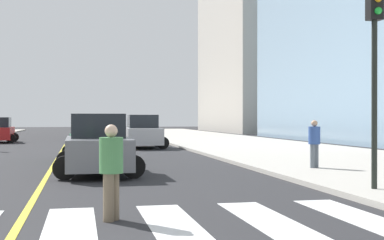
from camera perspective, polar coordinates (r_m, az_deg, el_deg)
name	(u,v)px	position (r m, az deg, el deg)	size (l,w,h in m)	color
sidewalk_kerb_east	(304,154)	(27.91, 11.80, -3.55)	(10.00, 120.00, 0.15)	#B2ADA3
crosswalk_paint	(16,230)	(9.78, -18.22, -11.01)	(13.50, 4.00, 0.01)	silver
lane_divider_paint	(68,141)	(45.59, -13.09, -2.17)	(0.16, 80.00, 0.01)	yellow
parking_garage_concrete	(279,43)	(76.91, 9.22, 8.08)	(18.00, 24.00, 24.83)	#B2ADA3
car_gray_second	(98,146)	(18.44, -9.99, -2.74)	(2.88, 4.59, 2.05)	slate
car_green_third	(93,141)	(24.15, -10.50, -2.19)	(2.78, 4.34, 1.91)	#236B42
car_yellow_fourth	(139,131)	(41.16, -5.65, -1.21)	(2.62, 4.20, 1.87)	gold
car_silver_fifth	(143,132)	(34.16, -5.24, -1.33)	(3.01, 4.75, 2.10)	#B7B7BC
car_black_sixth	(87,130)	(49.80, -11.05, -1.06)	(2.38, 3.80, 1.69)	black
traffic_light_near_corner	(375,43)	(14.17, 18.84, 7.77)	(0.36, 0.41, 5.18)	black
pedestrian_crossing	(111,168)	(10.09, -8.58, -5.03)	(0.44, 0.44, 1.79)	brown
pedestrian_waiting_east	(314,142)	(19.42, 12.86, -2.24)	(0.42, 0.42, 1.68)	slate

